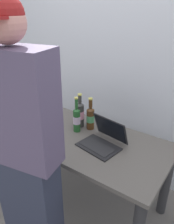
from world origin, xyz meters
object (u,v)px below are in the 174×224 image
object	(u,v)px
beer_bottle_dark	(80,114)
beer_bottle_amber	(90,117)
person_figure	(25,157)
laptop	(103,139)
beer_bottle_brown	(77,119)

from	to	relation	value
beer_bottle_dark	beer_bottle_amber	bearing A→B (deg)	10.58
beer_bottle_amber	person_figure	size ratio (longest dim) A/B	0.17
person_figure	laptop	bearing A→B (deg)	74.25
beer_bottle_brown	person_figure	xyz separation A→B (m)	(0.13, -0.67, 0.07)
beer_bottle_amber	beer_bottle_dark	bearing A→B (deg)	-169.42
beer_bottle_brown	beer_bottle_dark	bearing A→B (deg)	109.12
beer_bottle_amber	person_figure	xyz separation A→B (m)	(0.06, -0.78, 0.07)
beer_bottle_amber	person_figure	distance (m)	0.78
beer_bottle_amber	beer_bottle_dark	distance (m)	0.10
beer_bottle_dark	person_figure	distance (m)	0.78
beer_bottle_amber	beer_bottle_dark	world-z (taller)	beer_bottle_dark
laptop	beer_bottle_brown	bearing A→B (deg)	170.29
laptop	beer_bottle_brown	world-z (taller)	beer_bottle_brown
laptop	beer_bottle_amber	world-z (taller)	beer_bottle_amber
beer_bottle_brown	person_figure	size ratio (longest dim) A/B	0.18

